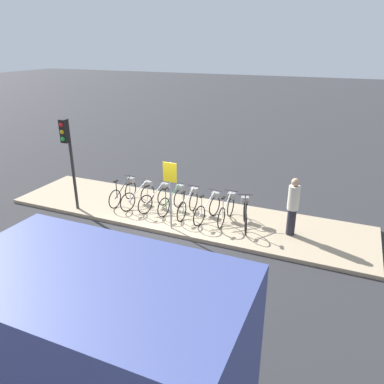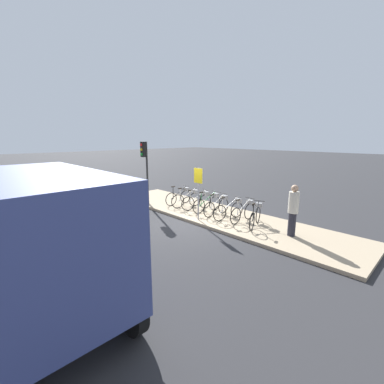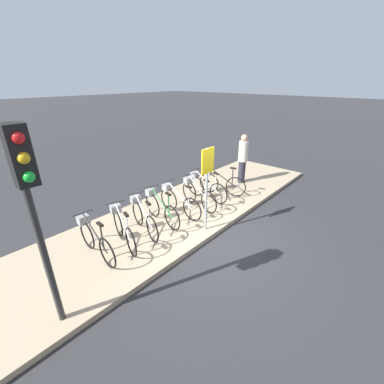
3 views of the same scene
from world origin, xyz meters
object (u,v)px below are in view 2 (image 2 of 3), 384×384
at_px(parked_bicycle_4, 218,205).
at_px(pedestrian, 293,209).
at_px(parked_bicycle_2, 198,200).
at_px(parked_bicycle_0, 180,196).
at_px(truck, 31,233).
at_px(sign_post, 198,185).
at_px(parked_bicycle_5, 230,209).
at_px(parked_bicycle_6, 244,211).
at_px(parked_bicycle_3, 209,202).
at_px(parked_bicycle_1, 188,198).
at_px(parked_bicycle_7, 256,215).
at_px(traffic_light, 145,160).

bearing_deg(parked_bicycle_4, pedestrian, -0.73).
bearing_deg(parked_bicycle_2, parked_bicycle_0, 179.72).
xyz_separation_m(parked_bicycle_0, truck, (3.94, -7.42, 1.06)).
bearing_deg(parked_bicycle_2, sign_post, -45.86).
bearing_deg(parked_bicycle_5, parked_bicycle_6, 15.79).
xyz_separation_m(parked_bicycle_4, truck, (1.38, -7.39, 1.06)).
xyz_separation_m(parked_bicycle_3, pedestrian, (4.01, -0.11, 0.52)).
height_order(parked_bicycle_0, sign_post, sign_post).
bearing_deg(parked_bicycle_1, truck, -66.07).
distance_m(parked_bicycle_3, sign_post, 1.66).
relative_size(parked_bicycle_4, parked_bicycle_7, 1.05).
bearing_deg(parked_bicycle_3, parked_bicycle_0, -178.90).
height_order(parked_bicycle_2, parked_bicycle_5, same).
xyz_separation_m(parked_bicycle_3, sign_post, (0.51, -1.20, 1.04)).
xyz_separation_m(parked_bicycle_0, parked_bicycle_3, (1.95, 0.04, 0.00)).
bearing_deg(parked_bicycle_2, parked_bicycle_7, -1.44).
relative_size(truck, traffic_light, 1.74).
distance_m(parked_bicycle_1, parked_bicycle_5, 2.63).
relative_size(parked_bicycle_6, pedestrian, 0.90).
height_order(parked_bicycle_2, truck, truck).
height_order(parked_bicycle_1, truck, truck).
bearing_deg(truck, parked_bicycle_5, 94.96).
relative_size(parked_bicycle_0, sign_post, 0.75).
bearing_deg(truck, parked_bicycle_2, 109.42).
xyz_separation_m(parked_bicycle_2, traffic_light, (-2.58, -1.21, 1.85)).
xyz_separation_m(parked_bicycle_2, parked_bicycle_4, (1.24, -0.02, 0.00)).
height_order(parked_bicycle_5, parked_bicycle_7, same).
bearing_deg(sign_post, parked_bicycle_5, 50.72).
distance_m(parked_bicycle_3, truck, 7.79).
xyz_separation_m(parked_bicycle_6, traffic_light, (-5.14, -1.27, 1.85)).
bearing_deg(parked_bicycle_7, traffic_light, -168.93).
xyz_separation_m(parked_bicycle_5, truck, (0.63, -7.30, 1.06)).
relative_size(traffic_light, sign_post, 1.47).
bearing_deg(parked_bicycle_1, parked_bicycle_5, -1.06).
bearing_deg(traffic_light, parked_bicycle_6, 13.85).
distance_m(parked_bicycle_7, pedestrian, 1.52).
xyz_separation_m(parked_bicycle_3, parked_bicycle_6, (1.94, 0.01, 0.00)).
relative_size(parked_bicycle_2, pedestrian, 0.87).
xyz_separation_m(parked_bicycle_3, parked_bicycle_4, (0.62, -0.07, 0.00)).
xyz_separation_m(parked_bicycle_1, parked_bicycle_7, (3.85, -0.02, 0.00)).
bearing_deg(parked_bicycle_0, parked_bicycle_2, -0.28).
bearing_deg(parked_bicycle_7, parked_bicycle_0, 178.90).
bearing_deg(parked_bicycle_1, parked_bicycle_6, 2.06).
xyz_separation_m(parked_bicycle_0, parked_bicycle_4, (2.57, -0.03, 0.00)).
height_order(parked_bicycle_2, parked_bicycle_6, same).
bearing_deg(sign_post, pedestrian, 17.26).
bearing_deg(parked_bicycle_6, parked_bicycle_2, -178.76).
height_order(parked_bicycle_5, pedestrian, pedestrian).
relative_size(parked_bicycle_2, parked_bicycle_4, 0.97).
bearing_deg(parked_bicycle_0, truck, -62.00).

